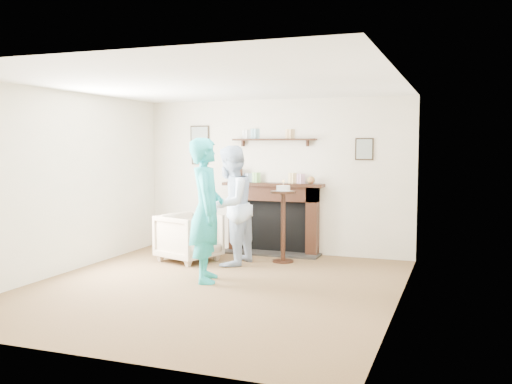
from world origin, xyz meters
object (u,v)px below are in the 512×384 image
armchair (189,261)px  pedestal_table (283,212)px  man (230,265)px  woman (207,281)px

armchair → pedestal_table: (1.36, 0.42, 0.76)m
man → woman: size_ratio=0.95×
armchair → woman: woman is taller
man → woman: woman is taller
woman → pedestal_table: bearing=-43.5°
armchair → man: man is taller
armchair → man: (0.69, -0.03, 0.00)m
armchair → woman: bearing=-124.0°
armchair → man: size_ratio=0.45×
woman → pedestal_table: 1.76m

